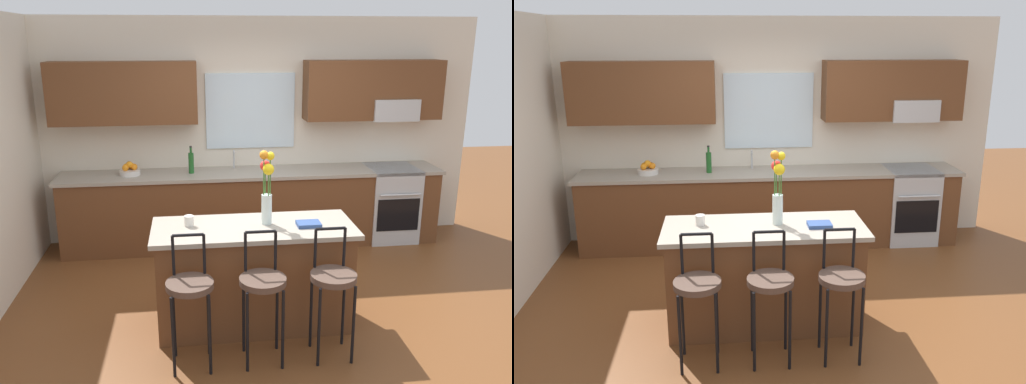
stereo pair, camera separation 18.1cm
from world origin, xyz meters
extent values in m
plane|color=brown|center=(0.00, 0.00, 0.00)|extent=(14.00, 14.00, 0.00)
cube|color=beige|center=(0.00, 2.06, 1.35)|extent=(5.60, 0.12, 2.70)
cube|color=brown|center=(-1.47, 1.83, 1.85)|extent=(1.66, 0.34, 0.70)
cube|color=brown|center=(1.47, 1.83, 1.85)|extent=(1.66, 0.34, 0.70)
cube|color=silver|center=(0.00, 1.99, 1.60)|extent=(1.08, 0.03, 0.90)
cube|color=#B7BABC|center=(1.72, 1.80, 1.62)|extent=(0.56, 0.36, 0.26)
cube|color=brown|center=(0.00, 1.70, 0.44)|extent=(4.50, 0.60, 0.88)
cube|color=#9E9384|center=(0.00, 1.70, 0.90)|extent=(4.56, 0.64, 0.04)
cube|color=#B7BABC|center=(-0.22, 1.70, 0.85)|extent=(0.54, 0.38, 0.11)
cylinder|color=#B7BABC|center=(-0.22, 1.86, 1.03)|extent=(0.02, 0.02, 0.22)
cylinder|color=#B7BABC|center=(-0.22, 1.80, 1.14)|extent=(0.02, 0.12, 0.02)
cube|color=#B7BABC|center=(1.72, 1.68, 0.46)|extent=(0.60, 0.60, 0.92)
cube|color=black|center=(1.72, 1.38, 0.40)|extent=(0.52, 0.02, 0.40)
cylinder|color=#B7BABC|center=(1.72, 1.35, 0.66)|extent=(0.50, 0.02, 0.02)
cube|color=brown|center=(-0.23, -0.19, 0.44)|extent=(1.64, 0.61, 0.88)
cube|color=#9E9384|center=(-0.23, -0.19, 0.90)|extent=(1.72, 0.69, 0.04)
cylinder|color=black|center=(-0.91, -0.89, 0.33)|extent=(0.02, 0.02, 0.66)
cylinder|color=black|center=(-0.64, -0.89, 0.33)|extent=(0.02, 0.02, 0.66)
cylinder|color=black|center=(-0.91, -0.62, 0.33)|extent=(0.02, 0.02, 0.66)
cylinder|color=black|center=(-0.64, -0.62, 0.33)|extent=(0.02, 0.02, 0.66)
cylinder|color=#4C382D|center=(-0.78, -0.76, 0.69)|extent=(0.36, 0.36, 0.05)
cylinder|color=black|center=(-0.90, -0.62, 0.87)|extent=(0.02, 0.02, 0.32)
cylinder|color=black|center=(-0.66, -0.62, 0.87)|extent=(0.02, 0.02, 0.32)
cylinder|color=black|center=(-0.78, -0.62, 1.03)|extent=(0.23, 0.02, 0.02)
cylinder|color=black|center=(-0.36, -0.89, 0.33)|extent=(0.02, 0.02, 0.66)
cylinder|color=black|center=(-0.09, -0.89, 0.33)|extent=(0.02, 0.02, 0.66)
cylinder|color=black|center=(-0.36, -0.62, 0.33)|extent=(0.02, 0.02, 0.66)
cylinder|color=black|center=(-0.09, -0.62, 0.33)|extent=(0.02, 0.02, 0.66)
cylinder|color=#4C382D|center=(-0.23, -0.76, 0.69)|extent=(0.36, 0.36, 0.05)
cylinder|color=black|center=(-0.35, -0.62, 0.87)|extent=(0.02, 0.02, 0.32)
cylinder|color=black|center=(-0.11, -0.62, 0.87)|extent=(0.02, 0.02, 0.32)
cylinder|color=black|center=(-0.23, -0.62, 1.03)|extent=(0.23, 0.02, 0.02)
cylinder|color=black|center=(0.19, -0.89, 0.33)|extent=(0.02, 0.02, 0.66)
cylinder|color=black|center=(0.46, -0.89, 0.33)|extent=(0.02, 0.02, 0.66)
cylinder|color=black|center=(0.19, -0.62, 0.33)|extent=(0.02, 0.02, 0.66)
cylinder|color=black|center=(0.46, -0.62, 0.33)|extent=(0.02, 0.02, 0.66)
cylinder|color=#4C382D|center=(0.32, -0.76, 0.69)|extent=(0.36, 0.36, 0.05)
cylinder|color=black|center=(0.20, -0.62, 0.87)|extent=(0.02, 0.02, 0.32)
cylinder|color=black|center=(0.44, -0.62, 0.87)|extent=(0.02, 0.02, 0.32)
cylinder|color=black|center=(0.32, -0.62, 1.03)|extent=(0.23, 0.02, 0.02)
cylinder|color=silver|center=(-0.11, -0.15, 1.05)|extent=(0.09, 0.09, 0.26)
cylinder|color=#3D722D|center=(-0.08, -0.15, 1.26)|extent=(0.01, 0.01, 0.52)
sphere|color=yellow|center=(-0.08, -0.15, 1.51)|extent=(0.07, 0.07, 0.07)
cylinder|color=#3D722D|center=(-0.12, -0.10, 1.21)|extent=(0.01, 0.01, 0.42)
sphere|color=red|center=(-0.12, -0.10, 1.42)|extent=(0.09, 0.09, 0.09)
cylinder|color=#3D722D|center=(-0.14, -0.15, 1.26)|extent=(0.01, 0.01, 0.53)
sphere|color=orange|center=(-0.14, -0.15, 1.53)|extent=(0.07, 0.07, 0.07)
cylinder|color=#3D722D|center=(-0.10, -0.18, 1.20)|extent=(0.01, 0.01, 0.41)
sphere|color=yellow|center=(-0.10, -0.18, 1.41)|extent=(0.10, 0.10, 0.10)
cylinder|color=silver|center=(-0.77, -0.12, 0.97)|extent=(0.08, 0.08, 0.09)
cube|color=navy|center=(0.23, -0.24, 0.94)|extent=(0.20, 0.15, 0.03)
cylinder|color=silver|center=(-1.45, 1.70, 0.95)|extent=(0.24, 0.24, 0.06)
sphere|color=orange|center=(-1.39, 1.70, 1.01)|extent=(0.07, 0.07, 0.07)
sphere|color=orange|center=(-1.43, 1.75, 1.01)|extent=(0.08, 0.08, 0.08)
sphere|color=orange|center=(-1.49, 1.73, 1.01)|extent=(0.07, 0.07, 0.07)
sphere|color=orange|center=(-1.49, 1.67, 1.01)|extent=(0.07, 0.07, 0.07)
sphere|color=orange|center=(-1.45, 1.70, 1.04)|extent=(0.08, 0.08, 0.08)
cylinder|color=#1E5923|center=(-0.73, 1.70, 1.04)|extent=(0.06, 0.06, 0.24)
cylinder|color=#1E5923|center=(-0.73, 1.70, 1.20)|extent=(0.03, 0.03, 0.07)
cylinder|color=black|center=(-0.73, 1.70, 1.24)|extent=(0.03, 0.03, 0.02)
camera|label=1|loc=(-0.74, -4.33, 2.45)|focal=36.71mm
camera|label=2|loc=(-0.56, -4.35, 2.45)|focal=36.71mm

